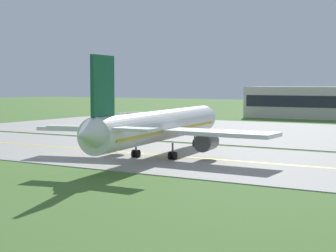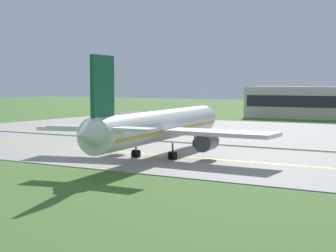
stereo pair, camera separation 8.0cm
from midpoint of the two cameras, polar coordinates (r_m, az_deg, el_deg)
ground_plane at (r=76.50m, az=-3.76°, el=-2.87°), size 500.00×500.00×0.00m
taxiway_strip at (r=76.50m, az=-3.76°, el=-2.84°), size 240.00×28.00×0.10m
apron_pad at (r=110.10m, az=13.11°, el=-0.73°), size 140.00×52.00×0.10m
taxiway_centreline at (r=76.49m, az=-3.76°, el=-2.80°), size 220.00×0.60×0.01m
airplane_lead at (r=71.79m, az=-1.00°, el=-0.03°), size 32.25×39.63×12.70m
service_truck_baggage at (r=137.70m, az=-3.86°, el=1.01°), size 5.65×5.73×2.65m
service_truck_fuel at (r=102.77m, az=-2.14°, el=-0.14°), size 6.04×5.23×2.65m
terminal_building at (r=157.43m, az=16.56°, el=2.32°), size 46.94×11.64×10.04m
traffic_cone_near_edge at (r=84.42m, az=3.39°, el=-1.98°), size 0.44×0.44×0.60m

